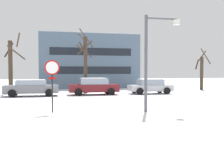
{
  "coord_description": "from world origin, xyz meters",
  "views": [
    {
      "loc": [
        -0.82,
        -15.91,
        2.12
      ],
      "look_at": [
        4.06,
        4.87,
        1.12
      ],
      "focal_mm": 43.44,
      "sensor_mm": 36.0,
      "label": 1
    }
  ],
  "objects_px": {
    "street_lamp": "(153,52)",
    "parked_car_gray": "(32,88)",
    "parked_car_silver": "(150,86)",
    "stop_sign": "(52,76)",
    "parked_car_maroon": "(93,86)"
  },
  "relations": [
    {
      "from": "parked_car_silver",
      "to": "parked_car_gray",
      "type": "bearing_deg",
      "value": 179.59
    },
    {
      "from": "parked_car_gray",
      "to": "parked_car_silver",
      "type": "relative_size",
      "value": 1.11
    },
    {
      "from": "parked_car_gray",
      "to": "parked_car_maroon",
      "type": "bearing_deg",
      "value": 1.5
    },
    {
      "from": "street_lamp",
      "to": "stop_sign",
      "type": "bearing_deg",
      "value": 170.23
    },
    {
      "from": "street_lamp",
      "to": "parked_car_silver",
      "type": "bearing_deg",
      "value": 69.4
    },
    {
      "from": "parked_car_maroon",
      "to": "parked_car_silver",
      "type": "xyz_separation_m",
      "value": [
        5.39,
        -0.22,
        -0.06
      ]
    },
    {
      "from": "parked_car_gray",
      "to": "stop_sign",
      "type": "bearing_deg",
      "value": -80.81
    },
    {
      "from": "street_lamp",
      "to": "parked_car_gray",
      "type": "relative_size",
      "value": 1.11
    },
    {
      "from": "parked_car_gray",
      "to": "parked_car_maroon",
      "type": "relative_size",
      "value": 1.01
    },
    {
      "from": "stop_sign",
      "to": "parked_car_maroon",
      "type": "relative_size",
      "value": 0.6
    },
    {
      "from": "stop_sign",
      "to": "street_lamp",
      "type": "height_order",
      "value": "street_lamp"
    },
    {
      "from": "stop_sign",
      "to": "parked_car_gray",
      "type": "relative_size",
      "value": 0.6
    },
    {
      "from": "parked_car_gray",
      "to": "parked_car_maroon",
      "type": "height_order",
      "value": "parked_car_maroon"
    },
    {
      "from": "parked_car_maroon",
      "to": "parked_car_silver",
      "type": "distance_m",
      "value": 5.39
    },
    {
      "from": "parked_car_gray",
      "to": "parked_car_silver",
      "type": "height_order",
      "value": "parked_car_gray"
    }
  ]
}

